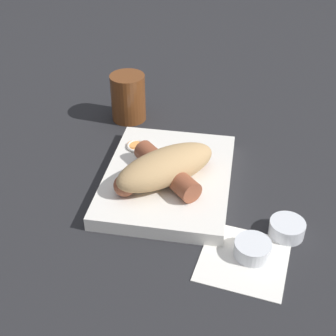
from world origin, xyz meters
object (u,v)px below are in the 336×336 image
object	(u,v)px
sausage	(164,170)
condiment_cup_near	(252,250)
food_tray	(168,179)
drink_glass	(128,97)
bread_roll	(166,167)
condiment_cup_far	(287,229)

from	to	relation	value
sausage	condiment_cup_near	world-z (taller)	sausage
food_tray	drink_glass	size ratio (longest dim) A/B	2.77
food_tray	drink_glass	xyz separation A→B (m)	(0.20, 0.11, 0.03)
food_tray	sausage	xyz separation A→B (m)	(-0.01, 0.00, 0.03)
bread_roll	condiment_cup_far	size ratio (longest dim) A/B	3.40
bread_roll	sausage	distance (m)	0.01
food_tray	bread_roll	bearing A→B (deg)	178.18
bread_roll	condiment_cup_near	size ratio (longest dim) A/B	3.40
condiment_cup_near	condiment_cup_far	bearing A→B (deg)	-43.93
sausage	condiment_cup_far	size ratio (longest dim) A/B	2.66
sausage	condiment_cup_far	bearing A→B (deg)	-110.30
food_tray	condiment_cup_far	xyz separation A→B (m)	(-0.08, -0.18, -0.00)
condiment_cup_far	drink_glass	world-z (taller)	drink_glass
drink_glass	sausage	bearing A→B (deg)	-152.87
food_tray	sausage	world-z (taller)	sausage
sausage	drink_glass	bearing A→B (deg)	27.13
bread_roll	drink_glass	size ratio (longest dim) A/B	1.86
sausage	condiment_cup_far	distance (m)	0.20
condiment_cup_near	bread_roll	bearing A→B (deg)	50.46
condiment_cup_near	food_tray	bearing A→B (deg)	46.07
bread_roll	drink_glass	xyz separation A→B (m)	(0.21, 0.11, -0.00)
sausage	drink_glass	world-z (taller)	drink_glass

